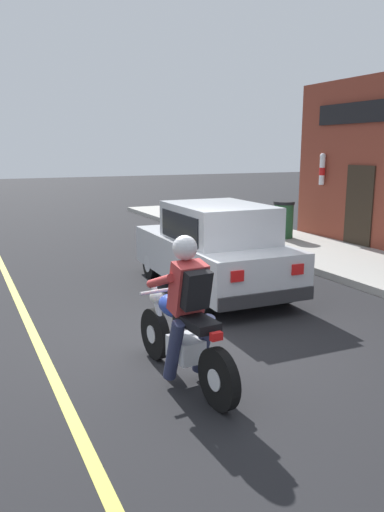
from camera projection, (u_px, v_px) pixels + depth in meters
name	position (u px, v px, depth m)	size (l,w,h in m)	color
ground_plane	(187.00, 341.00, 6.61)	(80.00, 80.00, 0.00)	black
sidewalk_curb	(334.00, 257.00, 11.40)	(2.60, 22.00, 0.14)	#ADAAA3
lane_stripe	(17.00, 298.00, 8.49)	(0.12, 19.80, 0.01)	#D1C64C
motorcycle_with_rider	(184.00, 322.00, 5.31)	(0.59, 2.02, 1.62)	black
car_hatchback	(213.00, 249.00, 8.78)	(1.76, 3.83, 1.57)	black
trash_bin	(283.00, 219.00, 13.38)	(0.56, 0.56, 0.98)	#23512D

